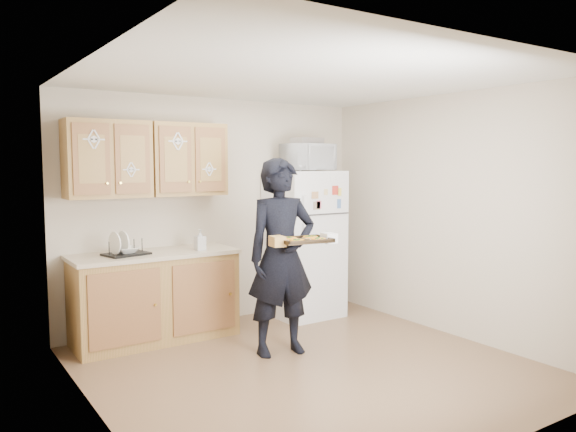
# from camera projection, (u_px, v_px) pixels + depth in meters

# --- Properties ---
(floor) EXTENTS (3.60, 3.60, 0.00)m
(floor) POSITION_uv_depth(u_px,v_px,m) (309.00, 367.00, 4.93)
(floor) COLOR brown
(floor) RESTS_ON ground
(ceiling) EXTENTS (3.60, 3.60, 0.00)m
(ceiling) POSITION_uv_depth(u_px,v_px,m) (310.00, 78.00, 4.70)
(ceiling) COLOR silver
(ceiling) RESTS_ON wall_back
(wall_back) EXTENTS (3.60, 0.04, 2.50)m
(wall_back) POSITION_uv_depth(u_px,v_px,m) (216.00, 211.00, 6.31)
(wall_back) COLOR beige
(wall_back) RESTS_ON floor
(wall_front) EXTENTS (3.60, 0.04, 2.50)m
(wall_front) POSITION_uv_depth(u_px,v_px,m) (488.00, 254.00, 3.32)
(wall_front) COLOR beige
(wall_front) RESTS_ON floor
(wall_left) EXTENTS (0.04, 3.60, 2.50)m
(wall_left) POSITION_uv_depth(u_px,v_px,m) (96.00, 242.00, 3.82)
(wall_left) COLOR beige
(wall_left) RESTS_ON floor
(wall_right) EXTENTS (0.04, 3.60, 2.50)m
(wall_right) POSITION_uv_depth(u_px,v_px,m) (451.00, 215.00, 5.80)
(wall_right) COLOR beige
(wall_right) RESTS_ON floor
(refrigerator) EXTENTS (0.75, 0.70, 1.70)m
(refrigerator) POSITION_uv_depth(u_px,v_px,m) (304.00, 244.00, 6.56)
(refrigerator) COLOR white
(refrigerator) RESTS_ON floor
(base_cabinet) EXTENTS (1.60, 0.60, 0.86)m
(base_cabinet) POSITION_uv_depth(u_px,v_px,m) (155.00, 298.00, 5.65)
(base_cabinet) COLOR olive
(base_cabinet) RESTS_ON floor
(countertop) EXTENTS (1.64, 0.64, 0.04)m
(countertop) POSITION_uv_depth(u_px,v_px,m) (154.00, 254.00, 5.61)
(countertop) COLOR #BFB393
(countertop) RESTS_ON base_cabinet
(upper_cab_left) EXTENTS (0.80, 0.33, 0.75)m
(upper_cab_left) POSITION_uv_depth(u_px,v_px,m) (107.00, 159.00, 5.41)
(upper_cab_left) COLOR olive
(upper_cab_left) RESTS_ON wall_back
(upper_cab_right) EXTENTS (0.80, 0.33, 0.75)m
(upper_cab_right) POSITION_uv_depth(u_px,v_px,m) (186.00, 160.00, 5.86)
(upper_cab_right) COLOR olive
(upper_cab_right) RESTS_ON wall_back
(cereal_box) EXTENTS (0.20, 0.07, 0.32)m
(cereal_box) POSITION_uv_depth(u_px,v_px,m) (326.00, 292.00, 7.11)
(cereal_box) COLOR gold
(cereal_box) RESTS_ON floor
(person) EXTENTS (0.73, 0.53, 1.83)m
(person) POSITION_uv_depth(u_px,v_px,m) (281.00, 257.00, 5.22)
(person) COLOR black
(person) RESTS_ON floor
(baking_tray) EXTENTS (0.50, 0.40, 0.04)m
(baking_tray) POSITION_uv_depth(u_px,v_px,m) (304.00, 241.00, 4.98)
(baking_tray) COLOR black
(baking_tray) RESTS_ON person
(pizza_front_left) EXTENTS (0.15, 0.15, 0.02)m
(pizza_front_left) POSITION_uv_depth(u_px,v_px,m) (297.00, 241.00, 4.87)
(pizza_front_left) COLOR #FFAC20
(pizza_front_left) RESTS_ON baking_tray
(pizza_front_right) EXTENTS (0.15, 0.15, 0.02)m
(pizza_front_right) POSITION_uv_depth(u_px,v_px,m) (318.00, 239.00, 4.96)
(pizza_front_right) COLOR #FFAC20
(pizza_front_right) RESTS_ON baking_tray
(pizza_back_left) EXTENTS (0.15, 0.15, 0.02)m
(pizza_back_left) POSITION_uv_depth(u_px,v_px,m) (289.00, 238.00, 5.00)
(pizza_back_left) COLOR #FFAC20
(pizza_back_left) RESTS_ON baking_tray
(pizza_back_right) EXTENTS (0.15, 0.15, 0.02)m
(pizza_back_right) POSITION_uv_depth(u_px,v_px,m) (310.00, 237.00, 5.09)
(pizza_back_right) COLOR #FFAC20
(pizza_back_right) RESTS_ON baking_tray
(microwave) EXTENTS (0.57, 0.40, 0.31)m
(microwave) POSITION_uv_depth(u_px,v_px,m) (308.00, 157.00, 6.43)
(microwave) COLOR white
(microwave) RESTS_ON refrigerator
(foil_pan) EXTENTS (0.35, 0.25, 0.07)m
(foil_pan) POSITION_uv_depth(u_px,v_px,m) (307.00, 141.00, 6.44)
(foil_pan) COLOR silver
(foil_pan) RESTS_ON microwave
(dish_rack) EXTENTS (0.45, 0.38, 0.16)m
(dish_rack) POSITION_uv_depth(u_px,v_px,m) (126.00, 247.00, 5.43)
(dish_rack) COLOR black
(dish_rack) RESTS_ON countertop
(bowl) EXTENTS (0.25, 0.25, 0.06)m
(bowl) POSITION_uv_depth(u_px,v_px,m) (127.00, 250.00, 5.43)
(bowl) COLOR white
(bowl) RESTS_ON dish_rack
(soap_bottle) EXTENTS (0.10, 0.10, 0.21)m
(soap_bottle) POSITION_uv_depth(u_px,v_px,m) (200.00, 240.00, 5.73)
(soap_bottle) COLOR white
(soap_bottle) RESTS_ON countertop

